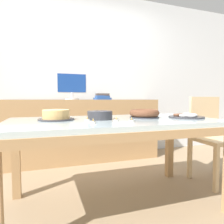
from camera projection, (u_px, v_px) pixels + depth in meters
name	position (u px, v px, depth m)	size (l,w,h in m)	color
ground_plane	(115.00, 205.00, 1.72)	(12.00, 12.00, 0.00)	#997F60
wall_back	(81.00, 75.00, 3.19)	(8.00, 0.10, 2.60)	silver
dining_table	(115.00, 129.00, 1.68)	(1.76, 0.94, 0.74)	silver
chair	(211.00, 134.00, 2.23)	(0.42, 0.42, 0.94)	#D1B284
sideboard	(85.00, 130.00, 2.96)	(2.19, 0.44, 0.91)	tan
computer_monitor	(72.00, 86.00, 2.86)	(0.42, 0.20, 0.38)	silver
book_stack	(102.00, 97.00, 3.01)	(0.25, 0.19, 0.09)	#23478C
cake_chocolate_round	(56.00, 115.00, 1.61)	(0.29, 0.29, 0.08)	#333338
cake_golden_bundt	(144.00, 114.00, 1.80)	(0.27, 0.27, 0.08)	#333338
pastry_platter	(187.00, 116.00, 1.81)	(0.31, 0.31, 0.04)	#333338
plate_stack	(100.00, 115.00, 1.67)	(0.21, 0.21, 0.07)	#333338
tealight_centre	(132.00, 121.00, 1.47)	(0.04, 0.04, 0.04)	silver
tealight_left_edge	(116.00, 120.00, 1.51)	(0.04, 0.04, 0.04)	silver
tealight_right_edge	(93.00, 122.00, 1.40)	(0.04, 0.04, 0.04)	silver
tealight_near_front	(87.00, 120.00, 1.54)	(0.04, 0.04, 0.04)	silver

